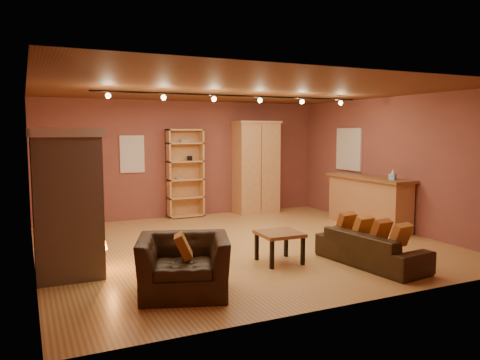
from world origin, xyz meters
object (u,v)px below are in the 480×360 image
bar_counter (368,201)px  fireplace (68,203)px  bookcase (184,172)px  armoire (256,167)px  armchair (184,255)px  loveseat (371,242)px  coffee_table (279,236)px

bar_counter → fireplace: bearing=-171.4°
bookcase → armoire: 1.86m
armchair → bookcase: bearing=90.4°
bookcase → armoire: size_ratio=0.91×
fireplace → bar_counter: (6.24, 0.94, -0.50)m
fireplace → armoire: (4.82, 3.55, 0.11)m
bookcase → bar_counter: 4.33m
bar_counter → loveseat: bar_counter is taller
fireplace → armchair: 1.99m
armoire → armchair: 6.17m
fireplace → coffee_table: fireplace is taller
armoire → loveseat: bearing=-95.8°
bar_counter → bookcase: bearing=139.4°
bookcase → bar_counter: (3.27, -2.80, -0.52)m
bookcase → armoire: armoire is taller
fireplace → armoire: size_ratio=0.91×
armchair → loveseat: bearing=19.0°
coffee_table → bookcase: bearing=91.4°
bar_counter → coffee_table: size_ratio=3.45×
loveseat → coffee_table: 1.42m
bar_counter → loveseat: size_ratio=1.23×
bookcase → armoire: (1.85, -0.18, 0.09)m
bookcase → armoire: bearing=-5.7°
bar_counter → loveseat: bearing=-129.2°
coffee_table → fireplace: bearing=167.2°
armoire → coffee_table: (-1.74, -4.26, -0.75)m
fireplace → loveseat: fireplace is taller
bookcase → armchair: 5.48m
fireplace → bar_counter: size_ratio=0.92×
armoire → bar_counter: armoire is taller
fireplace → coffee_table: size_ratio=3.18×
loveseat → coffee_table: loveseat is taller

